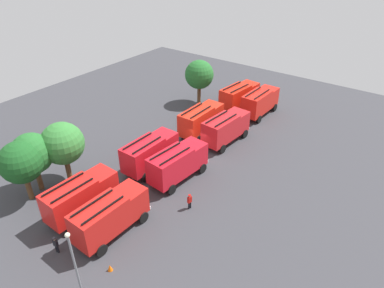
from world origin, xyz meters
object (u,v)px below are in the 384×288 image
fire_truck_6 (201,119)px  tree_2 (63,144)px  firefighter_0 (56,244)px  firefighter_1 (71,234)px  fire_truck_1 (178,163)px  fire_truck_3 (260,101)px  fire_truck_7 (239,95)px  traffic_cone_0 (200,118)px  fire_truck_4 (81,196)px  lamppost (74,260)px  tree_3 (199,75)px  fire_truck_2 (226,127)px  tree_1 (32,154)px  firefighter_2 (190,201)px  fire_truck_0 (110,214)px  fire_truck_5 (150,152)px  tree_0 (21,162)px  traffic_cone_1 (110,268)px

fire_truck_6 → tree_2: size_ratio=1.05×
firefighter_0 → firefighter_1: 1.43m
fire_truck_1 → fire_truck_3: (19.22, 0.12, 0.00)m
fire_truck_7 → traffic_cone_0: bearing=163.7°
firefighter_1 → traffic_cone_0: bearing=-3.3°
fire_truck_4 → lamppost: 9.01m
tree_3 → fire_truck_2: bearing=-129.3°
fire_truck_2 → tree_1: 22.16m
firefighter_2 → fire_truck_1: bearing=-29.8°
fire_truck_0 → lamppost: (-5.59, -2.75, 1.51)m
fire_truck_5 → traffic_cone_0: bearing=10.5°
fire_truck_2 → fire_truck_6: size_ratio=1.02×
lamppost → fire_truck_6: bearing=15.1°
fire_truck_0 → fire_truck_3: bearing=2.0°
fire_truck_6 → fire_truck_7: bearing=-0.8°
fire_truck_1 → fire_truck_4: (-9.55, 3.85, 0.00)m
fire_truck_0 → tree_1: (-0.09, 10.69, 2.18)m
fire_truck_4 → fire_truck_7: 28.85m
firefighter_1 → tree_0: (1.27, 8.26, 3.36)m
fire_truck_2 → tree_2: tree_2 is taller
fire_truck_2 → fire_truck_6: bearing=94.2°
fire_truck_5 → fire_truck_6: same height
fire_truck_3 → fire_truck_4: (-28.77, 3.73, 0.00)m
fire_truck_7 → firefighter_2: fire_truck_7 is taller
firefighter_1 → fire_truck_1: bearing=-20.9°
fire_truck_7 → traffic_cone_1: 32.63m
firefighter_2 → tree_0: bearing=39.5°
fire_truck_0 → fire_truck_7: (28.97, 3.78, 0.00)m
tree_0 → tree_1: size_ratio=1.00×
fire_truck_5 → fire_truck_6: size_ratio=1.00×
fire_truck_2 → tree_3: 12.81m
fire_truck_0 → firefighter_0: (-4.27, 2.08, -1.26)m
fire_truck_0 → firefighter_2: bearing=-27.2°
fire_truck_6 → tree_3: size_ratio=1.07×
lamppost → tree_1: bearing=67.8°
fire_truck_4 → traffic_cone_1: size_ratio=12.38×
firefighter_0 → lamppost: (-1.32, -4.82, 2.77)m
fire_truck_6 → tree_3: (7.97, 5.97, 2.40)m
fire_truck_5 → fire_truck_7: (19.45, -0.22, 0.00)m
fire_truck_1 → fire_truck_0: bearing=-173.8°
fire_truck_2 → fire_truck_4: 19.57m
tree_0 → traffic_cone_0: tree_0 is taller
fire_truck_4 → tree_2: 6.47m
fire_truck_2 → fire_truck_5: (-9.78, 3.81, 0.00)m
fire_truck_2 → fire_truck_5: bearing=163.1°
fire_truck_0 → fire_truck_1: 9.67m
fire_truck_3 → tree_0: size_ratio=1.13×
fire_truck_0 → tree_1: tree_1 is taller
fire_truck_5 → lamppost: 16.60m
fire_truck_5 → traffic_cone_0: fire_truck_5 is taller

